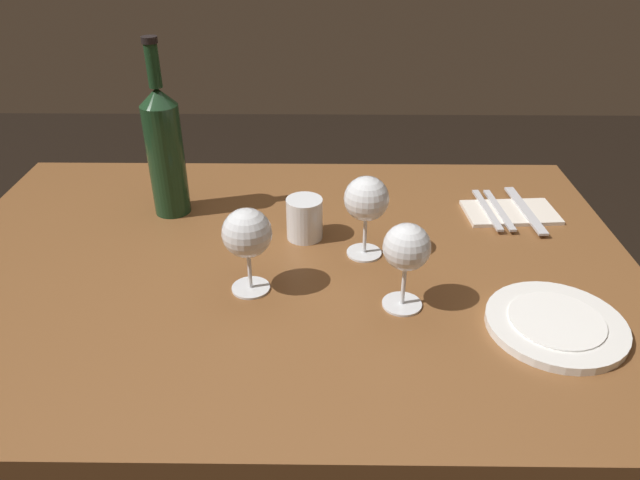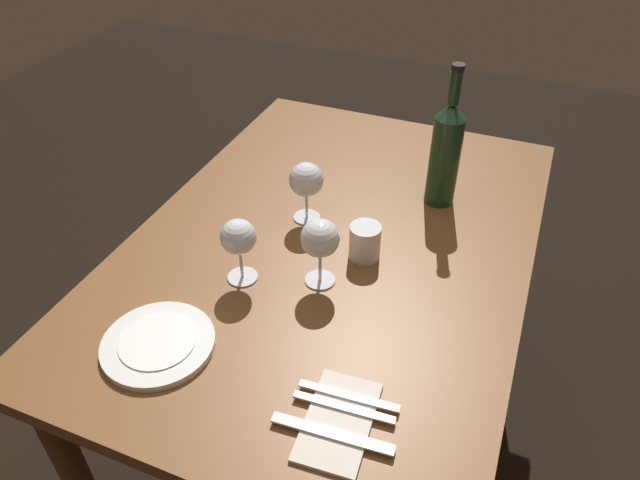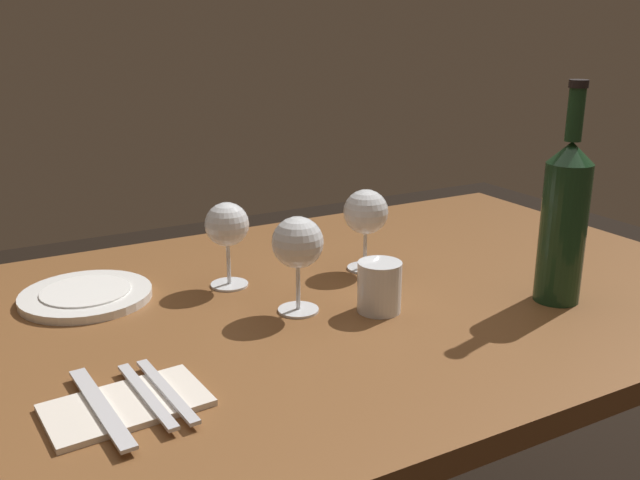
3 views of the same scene
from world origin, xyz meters
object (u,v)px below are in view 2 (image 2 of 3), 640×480
folded_napkin (338,421)px  fork_inner (344,407)px  table_knife (332,434)px  wine_glass_centre (238,239)px  wine_bottle (445,152)px  wine_glass_left (306,181)px  fork_outer (349,396)px  wine_glass_right (320,240)px  water_tumbler (365,243)px  dinner_plate (158,344)px

folded_napkin → fork_inner: 0.03m
fork_inner → table_knife: (0.05, -0.00, 0.00)m
wine_glass_centre → fork_inner: 0.41m
wine_bottle → fork_inner: (0.69, -0.01, -0.13)m
wine_glass_left → fork_outer: size_ratio=0.85×
wine_glass_right → fork_outer: 0.33m
folded_napkin → fork_outer: bearing=180.0°
water_tumbler → dinner_plate: size_ratio=0.38×
wine_glass_left → fork_inner: (0.49, 0.28, -0.10)m
folded_napkin → fork_outer: (-0.05, 0.00, 0.01)m
table_knife → dinner_plate: bearing=-98.9°
wine_bottle → fork_outer: (0.67, -0.01, -0.13)m
folded_napkin → fork_inner: size_ratio=1.09×
wine_glass_centre → dinner_plate: 0.26m
wine_glass_centre → wine_bottle: bearing=144.2°
table_knife → wine_glass_left: bearing=-153.1°
water_tumbler → wine_glass_left: bearing=-116.0°
water_tumbler → fork_inner: 0.42m
fork_outer → wine_glass_centre: bearing=-123.6°
wine_glass_left → folded_napkin: 0.60m
dinner_plate → table_knife: (0.06, 0.38, 0.00)m
wine_glass_right → fork_inner: (0.29, 0.16, -0.10)m
folded_napkin → water_tumbler: bearing=-167.0°
dinner_plate → fork_outer: size_ratio=1.20×
fork_inner → table_knife: same height
folded_napkin → table_knife: (0.03, -0.00, 0.01)m
wine_glass_right → wine_bottle: size_ratio=0.44×
wine_bottle → fork_outer: bearing=-0.5°
fork_outer → wine_glass_right: bearing=-148.9°
dinner_plate → fork_inner: (0.00, 0.38, 0.00)m
wine_glass_left → table_knife: size_ratio=0.72×
water_tumbler → dinner_plate: water_tumbler is taller
water_tumbler → table_knife: 0.47m
wine_bottle → table_knife: 0.76m
wine_glass_right → dinner_plate: bearing=-36.8°
wine_glass_centre → table_knife: wine_glass_centre is taller
wine_glass_centre → wine_bottle: size_ratio=0.42×
wine_glass_left → fork_inner: wine_glass_left is taller
wine_bottle → dinner_plate: bearing=-29.2°
folded_napkin → fork_outer: fork_outer is taller
table_knife → wine_glass_right: bearing=-155.1°
wine_glass_centre → folded_napkin: (0.26, 0.32, -0.10)m
wine_glass_left → water_tumbler: wine_glass_left is taller
fork_inner → table_knife: size_ratio=0.86×
fork_outer → folded_napkin: bearing=0.0°
folded_napkin → table_knife: size_ratio=0.94×
fork_outer → wine_bottle: bearing=179.5°
wine_glass_right → fork_inner: size_ratio=0.87×
wine_bottle → wine_glass_right: bearing=-22.8°
wine_bottle → table_knife: wine_bottle is taller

